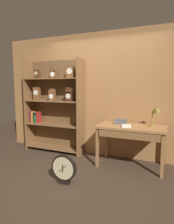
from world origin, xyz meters
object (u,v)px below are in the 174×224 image
(workbench, at_px, (131,131))
(desk_lamp, at_px, (155,112))
(open_repair_manual, at_px, (126,126))
(round_clock_large, at_px, (64,169))
(bookshelf, at_px, (53,106))
(toolbox_small, at_px, (121,122))

(workbench, height_order, desk_lamp, desk_lamp)
(open_repair_manual, height_order, round_clock_large, open_repair_manual)
(bookshelf, height_order, desk_lamp, bookshelf)
(workbench, relative_size, desk_lamp, 3.11)
(bookshelf, height_order, toolbox_small, bookshelf)
(desk_lamp, xyz_separation_m, toolbox_small, (-0.62, 0.01, -0.21))
(bookshelf, bearing_deg, toolbox_small, -5.12)
(bookshelf, relative_size, workbench, 1.69)
(open_repair_manual, bearing_deg, toolbox_small, 111.61)
(open_repair_manual, xyz_separation_m, round_clock_large, (-0.74, -0.94, -0.55))
(workbench, relative_size, toolbox_small, 5.62)
(round_clock_large, bearing_deg, open_repair_manual, 51.69)
(bookshelf, xyz_separation_m, round_clock_large, (1.00, -1.28, -0.82))
(toolbox_small, height_order, open_repair_manual, toolbox_small)
(workbench, height_order, round_clock_large, workbench)
(desk_lamp, height_order, toolbox_small, desk_lamp)
(desk_lamp, height_order, round_clock_large, desk_lamp)
(open_repair_manual, relative_size, round_clock_large, 0.49)
(workbench, bearing_deg, round_clock_large, -128.39)
(toolbox_small, xyz_separation_m, open_repair_manual, (0.15, -0.19, -0.04))
(open_repair_manual, bearing_deg, desk_lamp, 5.01)
(open_repair_manual, distance_m, round_clock_large, 1.32)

